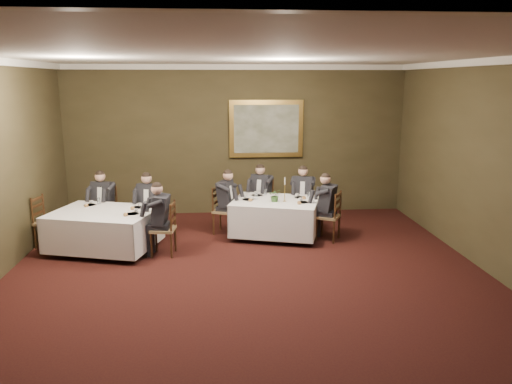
{
  "coord_description": "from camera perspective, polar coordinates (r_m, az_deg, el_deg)",
  "views": [
    {
      "loc": [
        -0.48,
        -6.78,
        3.15
      ],
      "look_at": [
        0.23,
        2.07,
        1.15
      ],
      "focal_mm": 35.0,
      "sensor_mm": 36.0,
      "label": 1
    }
  ],
  "objects": [
    {
      "name": "chair_sec_backleft",
      "position": [
        10.87,
        -16.84,
        -3.16
      ],
      "size": [
        0.54,
        0.53,
        1.0
      ],
      "rotation": [
        0.0,
        0.0,
        2.86
      ],
      "color": "olive",
      "rests_on": "ground"
    },
    {
      "name": "chair_main_endleft",
      "position": [
        10.48,
        -3.63,
        -3.21
      ],
      "size": [
        0.55,
        0.57,
        1.0
      ],
      "rotation": [
        0.0,
        0.0,
        -1.96
      ],
      "color": "olive",
      "rests_on": "ground"
    },
    {
      "name": "chair_main_backright",
      "position": [
        11.03,
        5.35,
        -2.44
      ],
      "size": [
        0.54,
        0.52,
        1.0
      ],
      "rotation": [
        0.0,
        0.0,
        2.87
      ],
      "color": "olive",
      "rests_on": "ground"
    },
    {
      "name": "crown_molding",
      "position": [
        6.8,
        -0.54,
        15.14
      ],
      "size": [
        8.0,
        10.0,
        0.12
      ],
      "color": "white",
      "rests_on": "back_wall"
    },
    {
      "name": "table_second",
      "position": [
        9.79,
        -16.94,
        -3.89
      ],
      "size": [
        2.18,
        1.87,
        0.67
      ],
      "rotation": [
        0.0,
        0.0,
        -0.28
      ],
      "color": "black",
      "rests_on": "ground"
    },
    {
      "name": "place_setting_table_second",
      "position": [
        10.28,
        -18.19,
        -1.19
      ],
      "size": [
        0.33,
        0.31,
        0.14
      ],
      "color": "white",
      "rests_on": "table_second"
    },
    {
      "name": "centerpiece",
      "position": [
        9.99,
        2.2,
        -0.33
      ],
      "size": [
        0.28,
        0.25,
        0.27
      ],
      "primitive_type": "imported",
      "rotation": [
        0.0,
        0.0,
        -0.15
      ],
      "color": "#2D5926",
      "rests_on": "table_main"
    },
    {
      "name": "chair_sec_endleft",
      "position": [
        10.43,
        -22.61,
        -4.26
      ],
      "size": [
        0.51,
        0.52,
        1.0
      ],
      "rotation": [
        0.0,
        0.0,
        -1.8
      ],
      "color": "olive",
      "rests_on": "ground"
    },
    {
      "name": "place_setting_table_main",
      "position": [
        10.58,
        0.38,
        -0.18
      ],
      "size": [
        0.33,
        0.31,
        0.14
      ],
      "color": "white",
      "rests_on": "table_main"
    },
    {
      "name": "ground",
      "position": [
        7.49,
        -0.49,
        -12.17
      ],
      "size": [
        10.0,
        10.0,
        0.0
      ],
      "primitive_type": "plane",
      "color": "black",
      "rests_on": "ground"
    },
    {
      "name": "table_main",
      "position": [
        10.21,
        2.22,
        -2.67
      ],
      "size": [
        2.01,
        1.74,
        0.67
      ],
      "rotation": [
        0.0,
        0.0,
        -0.29
      ],
      "color": "black",
      "rests_on": "ground"
    },
    {
      "name": "painting",
      "position": [
        11.83,
        1.17,
        7.23
      ],
      "size": [
        1.74,
        0.09,
        1.34
      ],
      "color": "#E8B255",
      "rests_on": "back_wall"
    },
    {
      "name": "diner_main_backleft",
      "position": [
        11.1,
        0.65,
        -1.07
      ],
      "size": [
        0.59,
        0.62,
        1.35
      ],
      "rotation": [
        0.0,
        0.0,
        2.61
      ],
      "color": "black",
      "rests_on": "chair_main_backleft"
    },
    {
      "name": "diner_sec_endright",
      "position": [
        9.28,
        -10.59,
        -4.04
      ],
      "size": [
        0.52,
        0.45,
        1.35
      ],
      "rotation": [
        0.0,
        0.0,
        1.46
      ],
      "color": "black",
      "rests_on": "chair_sec_endright"
    },
    {
      "name": "diner_sec_backright",
      "position": [
        10.37,
        -12.07,
        -2.33
      ],
      "size": [
        0.5,
        0.56,
        1.35
      ],
      "rotation": [
        0.0,
        0.0,
        2.92
      ],
      "color": "black",
      "rests_on": "chair_sec_backright"
    },
    {
      "name": "chair_sec_endright",
      "position": [
        9.35,
        -10.46,
        -5.39
      ],
      "size": [
        0.47,
        0.49,
        1.0
      ],
      "rotation": [
        0.0,
        0.0,
        1.46
      ],
      "color": "olive",
      "rests_on": "ground"
    },
    {
      "name": "candlestick",
      "position": [
        10.0,
        3.3,
        -0.04
      ],
      "size": [
        0.07,
        0.07,
        0.51
      ],
      "color": "gold",
      "rests_on": "table_main"
    },
    {
      "name": "chair_main_endright",
      "position": [
        10.13,
        8.27,
        -3.88
      ],
      "size": [
        0.58,
        0.59,
        1.0
      ],
      "rotation": [
        0.0,
        0.0,
        1.06
      ],
      "color": "olive",
      "rests_on": "ground"
    },
    {
      "name": "chair_sec_backright",
      "position": [
        10.44,
        -11.99,
        -3.53
      ],
      "size": [
        0.52,
        0.51,
        1.0
      ],
      "rotation": [
        0.0,
        0.0,
        2.92
      ],
      "color": "olive",
      "rests_on": "ground"
    },
    {
      "name": "ceiling",
      "position": [
        6.81,
        -0.55,
        15.64
      ],
      "size": [
        8.0,
        10.0,
        0.1
      ],
      "primitive_type": "cube",
      "color": "silver",
      "rests_on": "back_wall"
    },
    {
      "name": "chair_main_backleft",
      "position": [
        11.16,
        0.68,
        -2.19
      ],
      "size": [
        0.59,
        0.59,
        1.0
      ],
      "rotation": [
        0.0,
        0.0,
        2.61
      ],
      "color": "olive",
      "rests_on": "ground"
    },
    {
      "name": "diner_main_backright",
      "position": [
        10.96,
        5.36,
        -1.3
      ],
      "size": [
        0.51,
        0.57,
        1.35
      ],
      "rotation": [
        0.0,
        0.0,
        2.87
      ],
      "color": "black",
      "rests_on": "chair_main_backright"
    },
    {
      "name": "back_wall",
      "position": [
        11.87,
        -2.25,
        5.9
      ],
      "size": [
        8.0,
        0.1,
        3.5
      ],
      "primitive_type": "cube",
      "color": "#37301B",
      "rests_on": "ground"
    },
    {
      "name": "diner_main_endleft",
      "position": [
        10.42,
        -3.59,
        -2.01
      ],
      "size": [
        0.6,
        0.55,
        1.35
      ],
      "rotation": [
        0.0,
        0.0,
        -1.96
      ],
      "color": "black",
      "rests_on": "chair_main_endleft"
    },
    {
      "name": "diner_main_endright",
      "position": [
        10.07,
        8.25,
        -2.63
      ],
      "size": [
        0.61,
        0.58,
        1.35
      ],
      "rotation": [
        0.0,
        0.0,
        1.06
      ],
      "color": "black",
      "rests_on": "chair_main_endright"
    },
    {
      "name": "diner_sec_backleft",
      "position": [
        10.8,
        -16.95,
        -2.01
      ],
      "size": [
        0.52,
        0.57,
        1.35
      ],
      "rotation": [
        0.0,
        0.0,
        2.86
      ],
      "color": "black",
      "rests_on": "chair_sec_backleft"
    }
  ]
}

